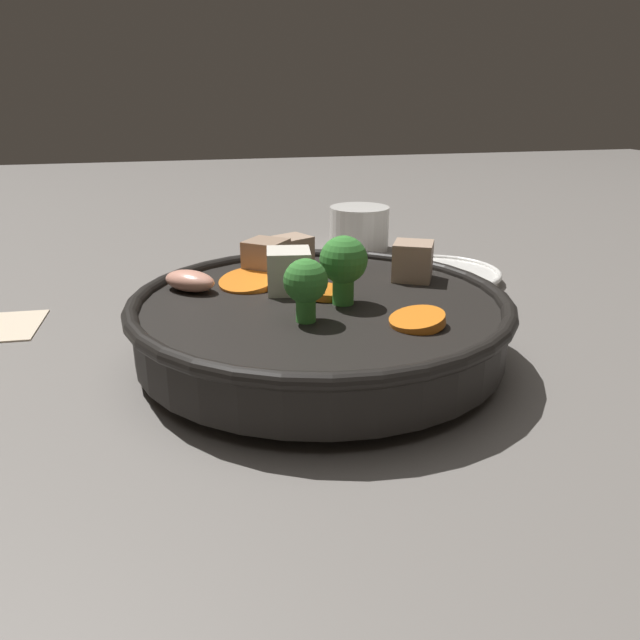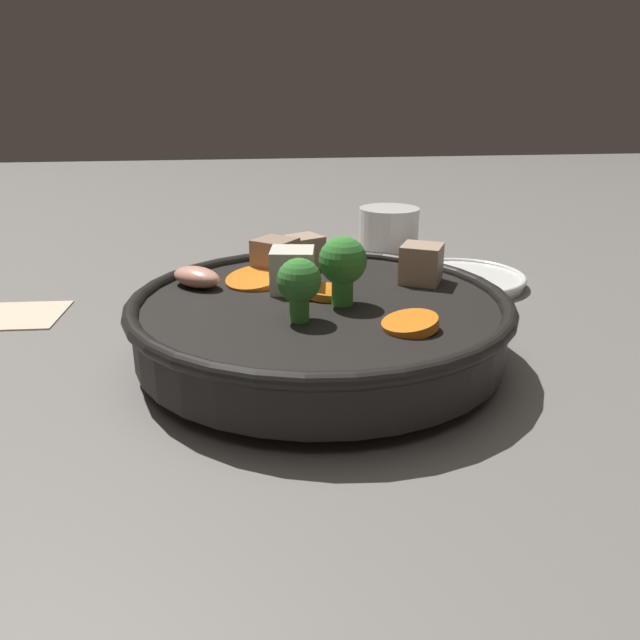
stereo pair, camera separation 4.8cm
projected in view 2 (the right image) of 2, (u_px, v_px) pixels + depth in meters
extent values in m
plane|color=slate|center=(320.00, 359.00, 0.49)|extent=(3.00, 3.00, 0.00)
cylinder|color=black|center=(320.00, 353.00, 0.49)|extent=(0.15, 0.15, 0.01)
cylinder|color=black|center=(320.00, 325.00, 0.48)|extent=(0.28, 0.28, 0.04)
torus|color=black|center=(320.00, 301.00, 0.47)|extent=(0.29, 0.29, 0.01)
cylinder|color=brown|center=(320.00, 314.00, 0.48)|extent=(0.26, 0.26, 0.02)
cylinder|color=orange|center=(410.00, 324.00, 0.42)|extent=(0.05, 0.04, 0.01)
cylinder|color=orange|center=(326.00, 292.00, 0.48)|extent=(0.04, 0.04, 0.01)
cylinder|color=orange|center=(254.00, 280.00, 0.51)|extent=(0.07, 0.07, 0.01)
cylinder|color=green|center=(342.00, 291.00, 0.46)|extent=(0.02, 0.02, 0.02)
sphere|color=#388433|center=(343.00, 260.00, 0.45)|extent=(0.04, 0.04, 0.04)
cylinder|color=green|center=(299.00, 308.00, 0.43)|extent=(0.01, 0.01, 0.02)
sphere|color=#388433|center=(299.00, 280.00, 0.42)|extent=(0.03, 0.03, 0.03)
cube|color=tan|center=(421.00, 264.00, 0.51)|extent=(0.04, 0.04, 0.03)
cube|color=tan|center=(306.00, 251.00, 0.56)|extent=(0.04, 0.04, 0.03)
cube|color=silver|center=(292.00, 270.00, 0.49)|extent=(0.04, 0.04, 0.03)
cube|color=#9E7F66|center=(275.00, 257.00, 0.53)|extent=(0.04, 0.04, 0.03)
ellipsoid|color=#EA9E84|center=(197.00, 277.00, 0.51)|extent=(0.05, 0.05, 0.02)
cylinder|color=white|center=(461.00, 280.00, 0.67)|extent=(0.13, 0.13, 0.01)
torus|color=white|center=(462.00, 276.00, 0.67)|extent=(0.14, 0.14, 0.01)
cylinder|color=white|center=(389.00, 229.00, 0.81)|extent=(0.08, 0.08, 0.06)
cylinder|color=brown|center=(389.00, 217.00, 0.80)|extent=(0.07, 0.07, 0.00)
cube|color=beige|center=(2.00, 315.00, 0.58)|extent=(0.11, 0.08, 0.00)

